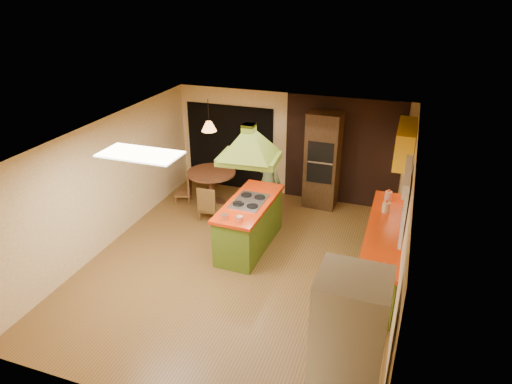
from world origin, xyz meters
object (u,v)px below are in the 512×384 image
at_px(dining_table, 212,181).
at_px(canister_large, 386,207).
at_px(refrigerator, 348,346).
at_px(man, 268,182).
at_px(wall_oven, 323,160).
at_px(kitchen_island, 249,224).

relative_size(dining_table, canister_large, 5.37).
height_order(refrigerator, dining_table, refrigerator).
bearing_deg(man, dining_table, 7.75).
bearing_deg(wall_oven, man, -134.38).
height_order(kitchen_island, man, man).
bearing_deg(dining_table, refrigerator, -50.41).
distance_m(kitchen_island, dining_table, 2.04).
bearing_deg(kitchen_island, man, 93.82).
bearing_deg(canister_large, kitchen_island, -168.38).
height_order(man, dining_table, man).
xyz_separation_m(wall_oven, dining_table, (-2.39, -0.82, -0.52)).
bearing_deg(refrigerator, dining_table, 130.72).
bearing_deg(canister_large, wall_oven, 131.42).
bearing_deg(refrigerator, kitchen_island, 127.83).
bearing_deg(canister_large, dining_table, 166.73).
bearing_deg(man, wall_oven, -125.03).
bearing_deg(canister_large, man, 162.05).
xyz_separation_m(man, canister_large, (2.53, -0.82, 0.20)).
distance_m(wall_oven, canister_large, 2.33).
distance_m(man, dining_table, 1.42).
relative_size(kitchen_island, man, 1.20).
distance_m(wall_oven, dining_table, 2.58).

